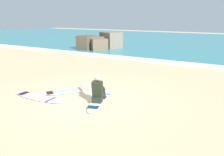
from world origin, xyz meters
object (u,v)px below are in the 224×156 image
object	(u,v)px
surfboard_main	(100,100)
surfboard_spare_far	(66,92)
surfer_seated	(98,91)
surfboard_spare_near	(38,97)

from	to	relation	value
surfboard_main	surfboard_spare_far	bearing A→B (deg)	174.45
surfer_seated	surfboard_spare_far	distance (m)	1.80
surfer_seated	surfboard_spare_near	bearing A→B (deg)	-161.14
surfer_seated	surfboard_main	bearing A→B (deg)	108.21
surfer_seated	surfboard_spare_far	size ratio (longest dim) A/B	0.49
surfboard_main	surfboard_spare_far	xyz separation A→B (m)	(-1.68, 0.16, 0.00)
surfer_seated	surfboard_spare_near	size ratio (longest dim) A/B	0.41
surfer_seated	surfboard_spare_near	xyz separation A→B (m)	(-2.17, -0.74, -0.40)
surfer_seated	surfboard_spare_far	world-z (taller)	surfer_seated
surfboard_main	surfboard_spare_far	world-z (taller)	same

